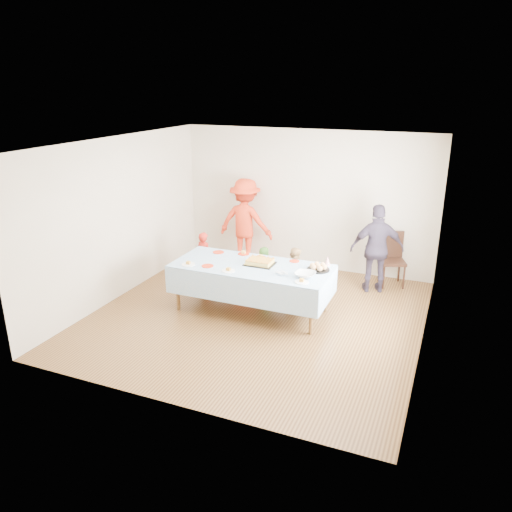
# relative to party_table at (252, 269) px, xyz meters

# --- Properties ---
(ground) EXTENTS (5.00, 5.00, 0.00)m
(ground) POSITION_rel_party_table_xyz_m (0.16, -0.16, -0.72)
(ground) COLOR #492B14
(ground) RESTS_ON ground
(room_walls) EXTENTS (5.04, 5.04, 2.72)m
(room_walls) POSITION_rel_party_table_xyz_m (0.21, -0.15, 1.05)
(room_walls) COLOR beige
(room_walls) RESTS_ON ground
(party_table) EXTENTS (2.50, 1.10, 0.78)m
(party_table) POSITION_rel_party_table_xyz_m (0.00, 0.00, 0.00)
(party_table) COLOR brown
(party_table) RESTS_ON ground
(birthday_cake) EXTENTS (0.46, 0.35, 0.08)m
(birthday_cake) POSITION_rel_party_table_xyz_m (0.10, 0.10, 0.09)
(birthday_cake) COLOR black
(birthday_cake) RESTS_ON party_table
(rolls_tray) EXTENTS (0.36, 0.36, 0.11)m
(rolls_tray) POSITION_rel_party_table_xyz_m (1.03, 0.20, 0.10)
(rolls_tray) COLOR black
(rolls_tray) RESTS_ON party_table
(punch_bowl) EXTENTS (0.31, 0.31, 0.08)m
(punch_bowl) POSITION_rel_party_table_xyz_m (0.93, -0.15, 0.09)
(punch_bowl) COLOR silver
(punch_bowl) RESTS_ON party_table
(party_hat) EXTENTS (0.09, 0.09, 0.16)m
(party_hat) POSITION_rel_party_table_xyz_m (1.10, 0.46, 0.13)
(party_hat) COLOR white
(party_hat) RESTS_ON party_table
(fork_pile) EXTENTS (0.24, 0.18, 0.07)m
(fork_pile) POSITION_rel_party_table_xyz_m (0.57, -0.19, 0.09)
(fork_pile) COLOR white
(fork_pile) RESTS_ON party_table
(plate_red_far_a) EXTENTS (0.19, 0.19, 0.01)m
(plate_red_far_a) POSITION_rel_party_table_xyz_m (-0.77, 0.37, 0.06)
(plate_red_far_a) COLOR red
(plate_red_far_a) RESTS_ON party_table
(plate_red_far_b) EXTENTS (0.19, 0.19, 0.01)m
(plate_red_far_b) POSITION_rel_party_table_xyz_m (-0.34, 0.45, 0.06)
(plate_red_far_b) COLOR red
(plate_red_far_b) RESTS_ON party_table
(plate_red_far_c) EXTENTS (0.18, 0.18, 0.01)m
(plate_red_far_c) POSITION_rel_party_table_xyz_m (0.00, 0.38, 0.06)
(plate_red_far_c) COLOR red
(plate_red_far_c) RESTS_ON party_table
(plate_red_far_d) EXTENTS (0.16, 0.16, 0.01)m
(plate_red_far_d) POSITION_rel_party_table_xyz_m (0.56, 0.44, 0.06)
(plate_red_far_d) COLOR red
(plate_red_far_d) RESTS_ON party_table
(plate_red_near) EXTENTS (0.19, 0.19, 0.01)m
(plate_red_near) POSITION_rel_party_table_xyz_m (-0.62, -0.30, 0.06)
(plate_red_near) COLOR red
(plate_red_near) RESTS_ON party_table
(plate_white_left) EXTENTS (0.22, 0.22, 0.01)m
(plate_white_left) POSITION_rel_party_table_xyz_m (-0.94, -0.35, 0.06)
(plate_white_left) COLOR white
(plate_white_left) RESTS_ON party_table
(plate_white_mid) EXTENTS (0.20, 0.20, 0.01)m
(plate_white_mid) POSITION_rel_party_table_xyz_m (-0.23, -0.37, 0.06)
(plate_white_mid) COLOR white
(plate_white_mid) RESTS_ON party_table
(plate_white_right) EXTENTS (0.21, 0.21, 0.01)m
(plate_white_right) POSITION_rel_party_table_xyz_m (0.94, -0.37, 0.06)
(plate_white_right) COLOR white
(plate_white_right) RESTS_ON party_table
(dining_chair) EXTENTS (0.54, 0.54, 0.97)m
(dining_chair) POSITION_rel_party_table_xyz_m (1.90, 2.04, -0.18)
(dining_chair) COLOR black
(dining_chair) RESTS_ON ground
(toddler_left) EXTENTS (0.40, 0.32, 0.95)m
(toddler_left) POSITION_rel_party_table_xyz_m (-1.30, 0.84, -0.25)
(toddler_left) COLOR red
(toddler_left) RESTS_ON ground
(toddler_mid) EXTENTS (0.42, 0.32, 0.76)m
(toddler_mid) POSITION_rel_party_table_xyz_m (-0.17, 0.97, -0.34)
(toddler_mid) COLOR #376822
(toddler_mid) RESTS_ON ground
(toddler_right) EXTENTS (0.54, 0.49, 0.91)m
(toddler_right) POSITION_rel_party_table_xyz_m (0.48, 0.74, -0.27)
(toddler_right) COLOR tan
(toddler_right) RESTS_ON ground
(adult_left) EXTENTS (1.13, 0.66, 1.74)m
(adult_left) POSITION_rel_party_table_xyz_m (-1.00, 2.04, 0.14)
(adult_left) COLOR red
(adult_left) RESTS_ON ground
(adult_right) EXTENTS (1.00, 0.67, 1.57)m
(adult_right) POSITION_rel_party_table_xyz_m (1.69, 1.58, 0.06)
(adult_right) COLOR #342C3C
(adult_right) RESTS_ON ground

